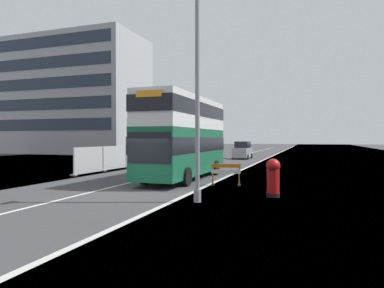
% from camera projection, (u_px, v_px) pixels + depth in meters
% --- Properties ---
extents(ground, '(140.00, 280.00, 0.10)m').
position_uv_depth(ground, '(145.00, 195.00, 15.47)').
color(ground, '#38383A').
extents(double_decker_bus, '(2.80, 10.17, 5.03)m').
position_uv_depth(double_decker_bus, '(185.00, 136.00, 21.35)').
color(double_decker_bus, '#145638').
rests_on(double_decker_bus, ground).
extents(lamppost_foreground, '(0.29, 0.70, 8.83)m').
position_uv_depth(lamppost_foreground, '(197.00, 96.00, 13.44)').
color(lamppost_foreground, gray).
rests_on(lamppost_foreground, ground).
extents(red_pillar_postbox, '(0.60, 0.60, 1.64)m').
position_uv_depth(red_pillar_postbox, '(273.00, 176.00, 14.72)').
color(red_pillar_postbox, black).
rests_on(red_pillar_postbox, ground).
extents(roadworks_barrier, '(1.60, 0.76, 1.17)m').
position_uv_depth(roadworks_barrier, '(226.00, 172.00, 18.21)').
color(roadworks_barrier, orange).
rests_on(roadworks_barrier, ground).
extents(construction_site_fence, '(0.44, 27.40, 1.95)m').
position_uv_depth(construction_site_fence, '(159.00, 153.00, 35.69)').
color(construction_site_fence, '#A8AAAD').
rests_on(construction_site_fence, ground).
extents(car_oncoming_near, '(2.08, 4.47, 2.01)m').
position_uv_depth(car_oncoming_near, '(195.00, 152.00, 37.88)').
color(car_oncoming_near, slate).
rests_on(car_oncoming_near, ground).
extents(car_receding_mid, '(1.92, 4.54, 2.13)m').
position_uv_depth(car_receding_mid, '(243.00, 151.00, 42.41)').
color(car_receding_mid, gray).
rests_on(car_receding_mid, ground).
extents(bare_tree_far_verge_near, '(2.18, 2.26, 4.80)m').
position_uv_depth(bare_tree_far_verge_near, '(166.00, 140.00, 59.41)').
color(bare_tree_far_verge_near, '#4C3D2D').
rests_on(bare_tree_far_verge_near, ground).
extents(bare_tree_far_verge_mid, '(2.38, 3.07, 4.38)m').
position_uv_depth(bare_tree_far_verge_mid, '(158.00, 140.00, 54.48)').
color(bare_tree_far_verge_mid, '#4C3D2D').
rests_on(bare_tree_far_verge_mid, ground).
extents(backdrop_office_block, '(26.96, 12.08, 19.18)m').
position_uv_depth(backdrop_office_block, '(67.00, 97.00, 59.04)').
color(backdrop_office_block, '#9EA0A3').
rests_on(backdrop_office_block, ground).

